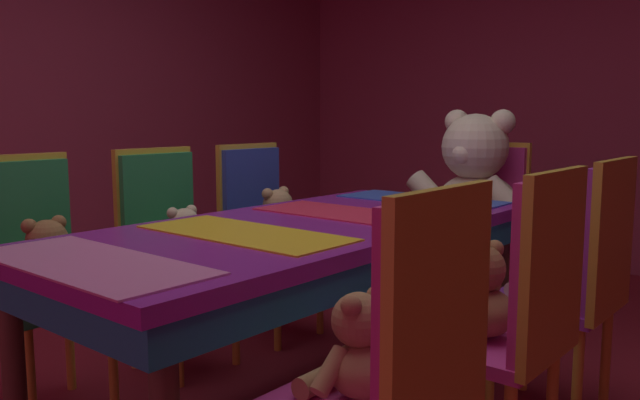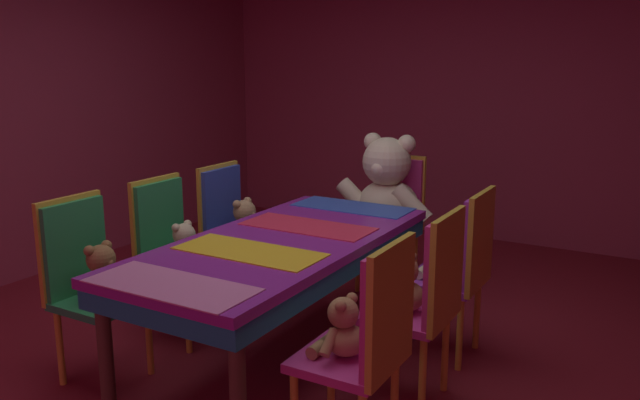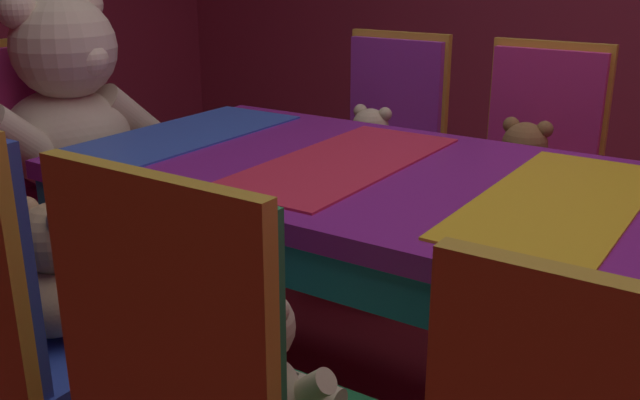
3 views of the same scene
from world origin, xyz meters
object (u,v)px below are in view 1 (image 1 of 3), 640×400
Objects in this scene: chair_right_0 at (408,357)px; teddy_right_2 at (548,266)px; teddy_right_0 at (357,352)px; teddy_right_1 at (479,297)px; teddy_left_2 at (279,223)px; teddy_left_0 at (49,264)px; chair_right_1 at (525,302)px; chair_left_2 at (259,219)px; king_teddy_bear at (473,187)px; chair_left_1 at (166,234)px; chair_right_2 at (588,266)px; teddy_left_1 at (186,242)px; banquet_table at (301,247)px; throne_chair at (487,213)px; chair_left_0 at (30,256)px.

teddy_right_2 is at bearing -84.05° from chair_right_0.
teddy_right_0 is 0.59m from teddy_right_1.
teddy_left_2 reaches higher than teddy_right_1.
chair_right_1 is at bearing 22.17° from teddy_left_0.
chair_left_2 is at bearing -35.00° from chair_right_0.
king_teddy_bear is (0.70, 1.98, 0.17)m from teddy_left_0.
chair_left_1 and chair_left_2 have the same top height.
chair_right_2 is (0.02, 1.16, 0.00)m from chair_right_0.
king_teddy_bear is at bearing 43.60° from chair_left_2.
chair_left_1 is at bearing 180.00° from teddy_left_1.
chair_right_1 is 0.57m from chair_right_2.
throne_chair is (0.00, 1.54, -0.06)m from banquet_table.
chair_right_0 is at bearing 1.83° from teddy_left_0.
teddy_left_0 reaches higher than teddy_left_1.
chair_left_1 is 3.14× the size of teddy_right_1.
teddy_left_2 is at bearing -35.24° from throne_chair.
chair_left_0 and chair_right_1 have the same top height.
teddy_left_2 is at bearing 0.46° from teddy_right_2.
teddy_left_1 is at bearing 178.36° from banquet_table.
chair_right_2 is at bearing 47.62° from king_teddy_bear.
teddy_left_0 is 1.53m from chair_right_0.
teddy_right_2 is (1.40, 0.58, 0.00)m from teddy_left_1.
chair_right_2 is (1.54, 0.58, 0.02)m from teddy_left_1.
chair_right_0 is (1.52, -0.58, 0.02)m from teddy_left_1.
banquet_table is at bearing -0.00° from king_teddy_bear.
teddy_right_1 is (1.55, 0.63, -0.01)m from chair_left_0.
chair_left_1 is 1.32× the size of king_teddy_bear.
king_teddy_bear is (0.70, 1.35, 0.18)m from teddy_left_1.
teddy_left_0 is 0.33× the size of chair_left_2.
banquet_table is 0.85m from chair_left_1.
chair_right_2 is at bearing 37.97° from teddy_left_0.
chair_left_1 is at bearing 19.03° from chair_right_2.
teddy_right_1 is 1.07× the size of teddy_right_2.
throne_chair is at bearing -60.77° from chair_right_1.
teddy_left_2 is at bearing 0.42° from chair_right_2.
chair_left_0 reaches higher than teddy_right_1.
chair_left_2 is 1.62m from teddy_right_1.
king_teddy_bear reaches higher than chair_right_0.
teddy_left_2 is at bearing -37.54° from chair_right_0.
king_teddy_bear is at bearing -66.95° from chair_right_0.
king_teddy_bear is (-0.70, 0.77, 0.18)m from teddy_right_2.
chair_right_1 is at bearing -18.67° from chair_left_2.
chair_right_0 is at bearing -19.15° from chair_left_1.
chair_left_0 and chair_right_2 have the same top height.
chair_right_0 is 0.58m from chair_right_1.
chair_right_0 is 1.32× the size of king_teddy_bear.
chair_right_1 reaches higher than teddy_left_1.
teddy_right_2 is at bearing -75.42° from chair_right_1.
king_teddy_bear is at bearing 90.00° from banquet_table.
teddy_right_0 is 1.16m from teddy_right_2.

